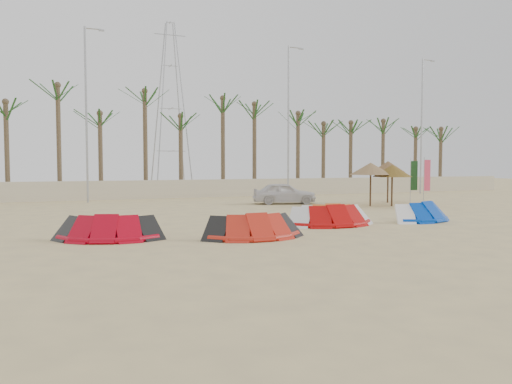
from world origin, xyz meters
name	(u,v)px	position (x,y,z in m)	size (l,w,h in m)	color
ground	(327,245)	(0.00, 0.00, 0.00)	(120.00, 120.00, 0.00)	#D9C07D
boundary_wall	(175,189)	(0.00, 22.00, 0.65)	(60.00, 0.30, 1.30)	beige
palm_line	(179,110)	(0.67, 23.50, 6.44)	(52.00, 4.00, 7.70)	brown
lamp_b	(87,111)	(-5.96, 20.00, 5.77)	(1.25, 0.14, 11.00)	#A5A8AD
lamp_c	(289,118)	(8.04, 20.00, 5.77)	(1.25, 0.14, 11.00)	#A5A8AD
lamp_d	(422,123)	(20.04, 20.00, 5.77)	(1.25, 0.14, 11.00)	#A5A8AD
pylon	(172,193)	(1.00, 28.00, 0.00)	(3.00, 3.00, 14.00)	#A5A8AD
kite_red_left	(108,226)	(-6.14, 3.74, 0.42)	(3.71, 2.38, 0.90)	#AC0214
kite_red_mid	(251,225)	(-1.59, 2.39, 0.42)	(3.37, 1.56, 0.90)	red
kite_red_right	(328,214)	(2.53, 4.45, 0.42)	(3.65, 1.58, 0.90)	#B20807
kite_orange	(328,214)	(2.71, 4.71, 0.42)	(3.22, 2.11, 0.90)	orange
kite_blue	(418,211)	(6.98, 4.39, 0.42)	(3.62, 2.40, 0.90)	#0239B8
parasol_left	(371,169)	(9.17, 11.22, 2.18)	(2.41, 2.41, 2.53)	#4C331E
parasol_mid	(392,171)	(10.34, 10.78, 2.05)	(2.25, 2.25, 2.41)	#4C331E
parasol_right	(388,167)	(11.70, 13.04, 2.27)	(2.14, 2.14, 2.63)	#4C331E
flag_pink	(426,177)	(12.80, 10.78, 1.69)	(0.45, 0.07, 2.86)	#A5A8AD
flag_green	(413,177)	(12.79, 12.00, 1.65)	(0.44, 0.18, 2.78)	#A5A8AD
car	(284,193)	(5.20, 14.53, 0.66)	(1.55, 3.86, 1.32)	silver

